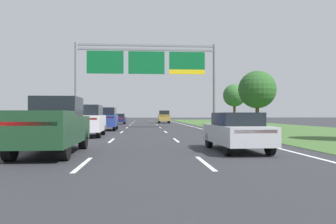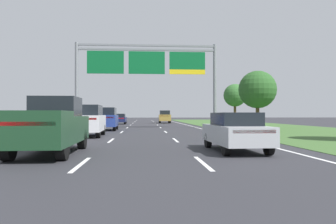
# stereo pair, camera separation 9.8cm
# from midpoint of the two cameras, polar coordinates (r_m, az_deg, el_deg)

# --- Properties ---
(ground_plane) EXTENTS (220.00, 220.00, 0.00)m
(ground_plane) POSITION_cam_midpoint_polar(r_m,az_deg,el_deg) (34.63, -4.29, -2.86)
(ground_plane) COLOR #2B2B30
(lane_striping) EXTENTS (11.96, 106.00, 0.01)m
(lane_striping) POSITION_cam_midpoint_polar(r_m,az_deg,el_deg) (34.18, -4.29, -2.89)
(lane_striping) COLOR white
(lane_striping) RESTS_ON ground
(grass_verge_right) EXTENTS (14.00, 110.00, 0.02)m
(grass_verge_right) POSITION_cam_midpoint_polar(r_m,az_deg,el_deg) (37.34, 17.67, -2.65)
(grass_verge_right) COLOR #3D602D
(grass_verge_right) RESTS_ON ground
(median_barrier_concrete) EXTENTS (0.60, 110.00, 0.85)m
(median_barrier_concrete) POSITION_cam_midpoint_polar(r_m,az_deg,el_deg) (35.24, -15.09, -2.23)
(median_barrier_concrete) COLOR gray
(median_barrier_concrete) RESTS_ON ground
(overhead_sign_gantry) EXTENTS (15.06, 0.42, 9.06)m
(overhead_sign_gantry) POSITION_cam_midpoint_polar(r_m,az_deg,el_deg) (35.63, -3.80, 7.66)
(overhead_sign_gantry) COLOR gray
(overhead_sign_gantry) RESTS_ON ground
(pickup_truck_darkgreen) EXTENTS (2.07, 5.43, 2.20)m
(pickup_truck_darkgreen) POSITION_cam_midpoint_polar(r_m,az_deg,el_deg) (13.31, -19.43, -2.21)
(pickup_truck_darkgreen) COLOR #193D23
(pickup_truck_darkgreen) RESTS_ON ground
(car_white_left_lane_suv) EXTENTS (2.03, 4.75, 2.11)m
(car_white_left_lane_suv) POSITION_cam_midpoint_polar(r_m,az_deg,el_deg) (22.93, -13.59, -1.38)
(car_white_left_lane_suv) COLOR silver
(car_white_left_lane_suv) RESTS_ON ground
(car_blue_left_lane_suv) EXTENTS (2.00, 4.74, 2.11)m
(car_blue_left_lane_suv) POSITION_cam_midpoint_polar(r_m,az_deg,el_deg) (31.56, -10.59, -1.11)
(car_blue_left_lane_suv) COLOR navy
(car_blue_left_lane_suv) RESTS_ON ground
(car_gold_right_lane_suv) EXTENTS (1.99, 4.73, 2.11)m
(car_gold_right_lane_suv) POSITION_cam_midpoint_polar(r_m,az_deg,el_deg) (55.94, -0.74, -0.79)
(car_gold_right_lane_suv) COLOR #A38438
(car_gold_right_lane_suv) RESTS_ON ground
(car_silver_right_lane_sedan) EXTENTS (1.94, 4.45, 1.57)m
(car_silver_right_lane_sedan) POSITION_cam_midpoint_polar(r_m,az_deg,el_deg) (13.84, 11.48, -3.22)
(car_silver_right_lane_sedan) COLOR #B2B5BA
(car_silver_right_lane_sedan) RESTS_ON ground
(car_navy_left_lane_sedan) EXTENTS (1.82, 4.40, 1.57)m
(car_navy_left_lane_sedan) POSITION_cam_midpoint_polar(r_m,az_deg,el_deg) (50.79, -8.40, -1.14)
(car_navy_left_lane_sedan) COLOR #161E47
(car_navy_left_lane_sedan) RESTS_ON ground
(roadside_tree_mid) EXTENTS (3.77, 3.77, 5.86)m
(roadside_tree_mid) POSITION_cam_midpoint_polar(r_m,az_deg,el_deg) (34.50, 15.00, 3.72)
(roadside_tree_mid) COLOR #4C3823
(roadside_tree_mid) RESTS_ON ground
(roadside_tree_far) EXTENTS (3.22, 3.22, 5.79)m
(roadside_tree_far) POSITION_cam_midpoint_polar(r_m,az_deg,el_deg) (48.00, 11.28, 2.80)
(roadside_tree_far) COLOR #4C3823
(roadside_tree_far) RESTS_ON ground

